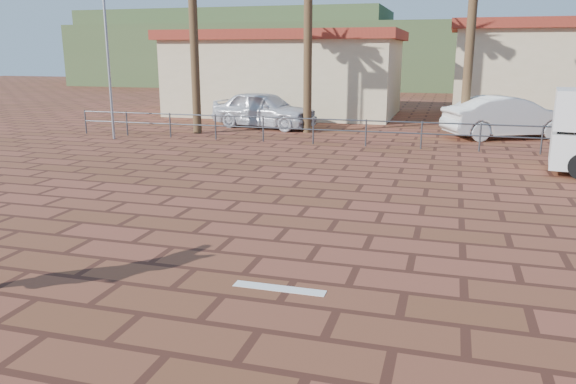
# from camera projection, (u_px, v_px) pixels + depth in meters

# --- Properties ---
(ground) EXTENTS (120.00, 120.00, 0.00)m
(ground) POSITION_uv_depth(u_px,v_px,m) (261.00, 256.00, 9.62)
(ground) COLOR brown
(ground) RESTS_ON ground
(paint_stripe) EXTENTS (1.40, 0.22, 0.01)m
(paint_stripe) POSITION_uv_depth(u_px,v_px,m) (279.00, 288.00, 8.31)
(paint_stripe) COLOR white
(paint_stripe) RESTS_ON ground
(guardrail) EXTENTS (24.06, 0.06, 1.00)m
(guardrail) POSITION_uv_depth(u_px,v_px,m) (366.00, 128.00, 20.63)
(guardrail) COLOR #47494F
(guardrail) RESTS_ON ground
(flagpole) EXTENTS (1.30, 0.10, 8.00)m
(flagpole) POSITION_uv_depth(u_px,v_px,m) (108.00, 19.00, 21.41)
(flagpole) COLOR gray
(flagpole) RESTS_ON ground
(building_west) EXTENTS (12.60, 7.60, 4.50)m
(building_west) POSITION_uv_depth(u_px,v_px,m) (286.00, 73.00, 31.18)
(building_west) COLOR beige
(building_west) RESTS_ON ground
(building_east) EXTENTS (10.60, 6.60, 5.00)m
(building_east) POSITION_uv_depth(u_px,v_px,m) (555.00, 69.00, 29.20)
(building_east) COLOR beige
(building_east) RESTS_ON ground
(hill_front) EXTENTS (70.00, 18.00, 6.00)m
(hill_front) POSITION_uv_depth(u_px,v_px,m) (424.00, 56.00, 55.47)
(hill_front) COLOR #384C28
(hill_front) RESTS_ON ground
(hill_back) EXTENTS (35.00, 14.00, 8.00)m
(hill_back) POSITION_uv_depth(u_px,v_px,m) (238.00, 47.00, 66.76)
(hill_back) COLOR #384C28
(hill_back) RESTS_ON ground
(car_silver) EXTENTS (5.20, 2.95, 1.67)m
(car_silver) POSITION_uv_depth(u_px,v_px,m) (264.00, 109.00, 25.76)
(car_silver) COLOR silver
(car_silver) RESTS_ON ground
(car_white) EXTENTS (5.40, 3.72, 1.68)m
(car_white) POSITION_uv_depth(u_px,v_px,m) (509.00, 117.00, 22.62)
(car_white) COLOR silver
(car_white) RESTS_ON ground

